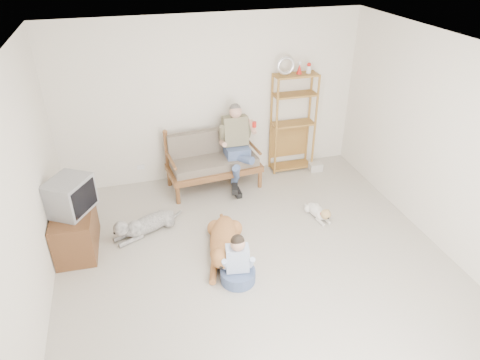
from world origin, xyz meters
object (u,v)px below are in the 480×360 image
object	(u,v)px
loveseat	(213,159)
golden_retriever	(223,244)
etagere	(293,122)
tv_stand	(75,231)

from	to	relation	value
loveseat	golden_retriever	world-z (taller)	loveseat
loveseat	etagere	bearing A→B (deg)	2.12
loveseat	tv_stand	distance (m)	2.45
etagere	tv_stand	xyz separation A→B (m)	(-3.61, -1.36, -0.59)
tv_stand	golden_retriever	xyz separation A→B (m)	(1.86, -0.66, -0.12)
etagere	golden_retriever	xyz separation A→B (m)	(-1.75, -2.03, -0.70)
tv_stand	golden_retriever	bearing A→B (deg)	-17.32
etagere	tv_stand	size ratio (longest dim) A/B	2.20
loveseat	tv_stand	world-z (taller)	loveseat
golden_retriever	tv_stand	bearing A→B (deg)	176.71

